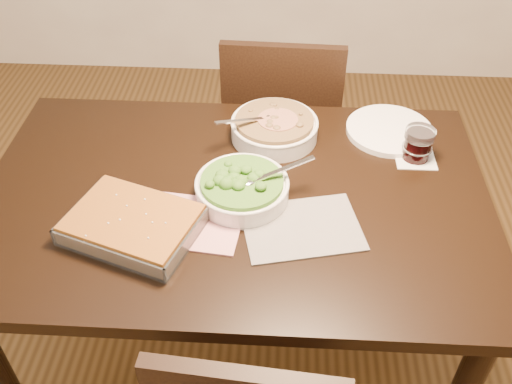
{
  "coord_description": "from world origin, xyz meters",
  "views": [
    {
      "loc": [
        0.13,
        -1.16,
        1.79
      ],
      "look_at": [
        0.06,
        -0.04,
        0.8
      ],
      "focal_mm": 40.0,
      "sensor_mm": 36.0,
      "label": 1
    }
  ],
  "objects": [
    {
      "name": "table",
      "position": [
        0.0,
        0.0,
        0.65
      ],
      "size": [
        1.4,
        0.9,
        0.75
      ],
      "color": "black",
      "rests_on": "ground"
    },
    {
      "name": "dinner_plate",
      "position": [
        0.46,
        0.31,
        0.76
      ],
      "size": [
        0.27,
        0.27,
        0.02
      ],
      "primitive_type": "cylinder",
      "color": "white",
      "rests_on": "table"
    },
    {
      "name": "wine_tumbler",
      "position": [
        0.52,
        0.19,
        0.8
      ],
      "size": [
        0.09,
        0.09,
        0.1
      ],
      "color": "black",
      "rests_on": "coaster"
    },
    {
      "name": "stew_bowl",
      "position": [
        0.1,
        0.27,
        0.79
      ],
      "size": [
        0.27,
        0.27,
        0.1
      ],
      "color": "white",
      "rests_on": "table"
    },
    {
      "name": "magazine_a",
      "position": [
        -0.11,
        -0.12,
        0.75
      ],
      "size": [
        0.29,
        0.23,
        0.01
      ],
      "primitive_type": "cube",
      "rotation": [
        0.0,
        0.0,
        -0.11
      ],
      "color": "#C23753",
      "rests_on": "table"
    },
    {
      "name": "baking_dish",
      "position": [
        -0.24,
        -0.16,
        0.78
      ],
      "size": [
        0.38,
        0.33,
        0.06
      ],
      "rotation": [
        0.0,
        0.0,
        -0.34
      ],
      "color": "silver",
      "rests_on": "table"
    },
    {
      "name": "chair_far",
      "position": [
        0.12,
        0.68,
        0.51
      ],
      "size": [
        0.44,
        0.44,
        0.91
      ],
      "rotation": [
        0.0,
        0.0,
        3.1
      ],
      "color": "black",
      "rests_on": "ground"
    },
    {
      "name": "magazine_b",
      "position": [
        0.18,
        -0.12,
        0.75
      ],
      "size": [
        0.34,
        0.27,
        0.01
      ],
      "primitive_type": "cube",
      "rotation": [
        0.0,
        0.0,
        0.23
      ],
      "color": "#26252D",
      "rests_on": "table"
    },
    {
      "name": "broccoli_bowl",
      "position": [
        0.02,
        -0.01,
        0.78
      ],
      "size": [
        0.28,
        0.25,
        0.1
      ],
      "color": "white",
      "rests_on": "table"
    },
    {
      "name": "ground",
      "position": [
        0.0,
        0.0,
        0.0
      ],
      "size": [
        4.0,
        4.0,
        0.0
      ],
      "primitive_type": "plane",
      "color": "#402A12",
      "rests_on": "ground"
    },
    {
      "name": "coaster",
      "position": [
        0.52,
        0.19,
        0.75
      ],
      "size": [
        0.12,
        0.12,
        0.0
      ],
      "primitive_type": "cube",
      "color": "white",
      "rests_on": "table"
    }
  ]
}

